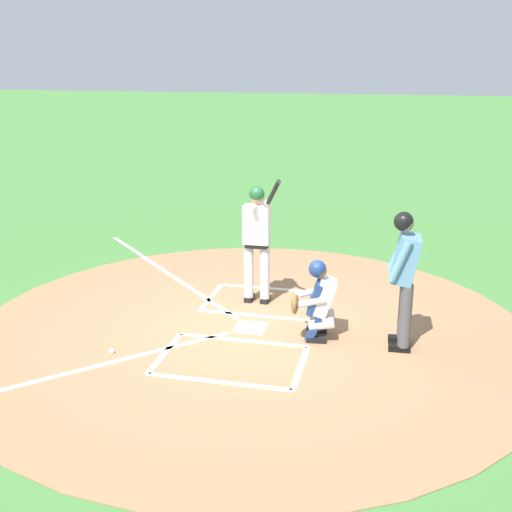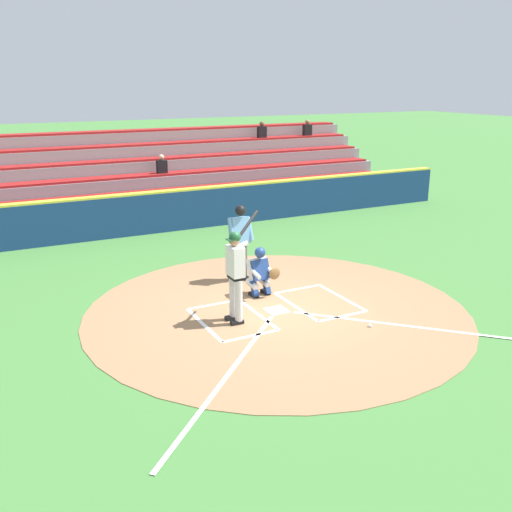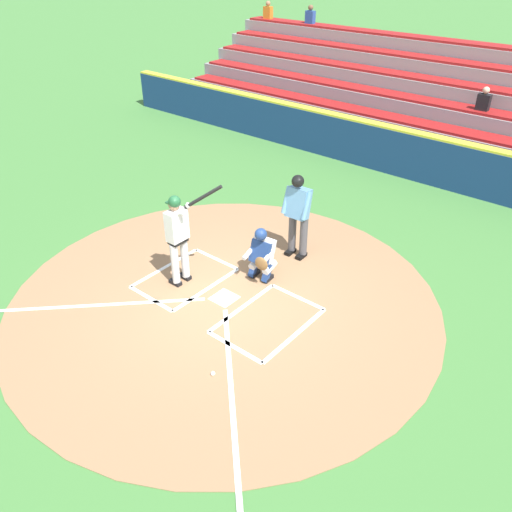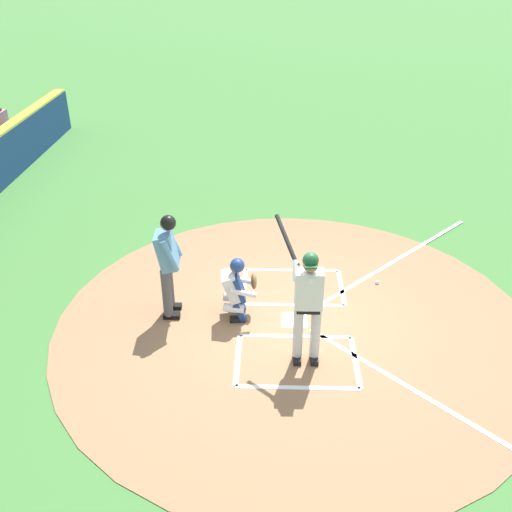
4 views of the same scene
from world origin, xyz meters
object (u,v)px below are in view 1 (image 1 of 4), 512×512
at_px(catcher, 318,298).
at_px(plate_umpire, 405,271).
at_px(batter, 257,236).
at_px(baseball, 112,351).

height_order(catcher, plate_umpire, plate_umpire).
bearing_deg(plate_umpire, catcher, 88.33).
bearing_deg(plate_umpire, batter, 62.71).
height_order(catcher, baseball, catcher).
bearing_deg(baseball, plate_umpire, -73.89).
relative_size(catcher, baseball, 15.27).
relative_size(batter, catcher, 1.88).
xyz_separation_m(batter, plate_umpire, (-1.15, -2.22, -0.02)).
distance_m(batter, baseball, 2.85).
distance_m(batter, catcher, 1.65).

